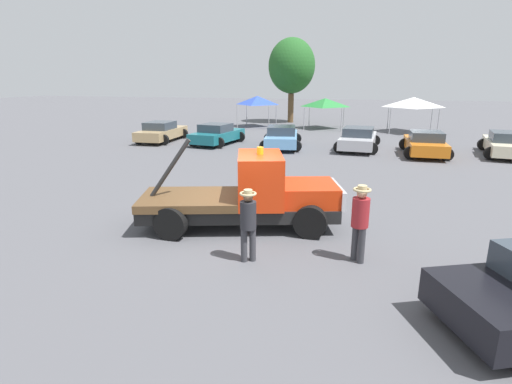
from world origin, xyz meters
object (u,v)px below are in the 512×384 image
object	(u,v)px
parked_car_tan	(161,132)
canopy_tent_white	(413,102)
parked_car_skyblue	(282,137)
parked_car_cream	(506,144)
parked_car_orange	(425,144)
tree_left	(292,66)
parked_car_silver	(358,139)
canopy_tent_green	(325,103)
tow_truck	(251,196)
parked_car_teal	(217,134)
canopy_tent_blue	(257,100)
person_near_truck	(360,217)
person_at_hood	(248,220)

from	to	relation	value
parked_car_tan	canopy_tent_white	bearing A→B (deg)	-62.77
parked_car_skyblue	parked_car_cream	size ratio (longest dim) A/B	0.97
parked_car_orange	tree_left	size ratio (longest dim) A/B	0.58
parked_car_silver	parked_car_orange	bearing A→B (deg)	-102.15
parked_car_skyblue	parked_car_cream	xyz separation A→B (m)	(12.36, 0.48, 0.00)
parked_car_skyblue	canopy_tent_green	bearing A→B (deg)	-17.15
parked_car_tan	parked_car_orange	size ratio (longest dim) A/B	1.05
tow_truck	parked_car_tan	distance (m)	17.54
parked_car_cream	canopy_tent_white	world-z (taller)	canopy_tent_white
tow_truck	parked_car_teal	bearing A→B (deg)	97.42
canopy_tent_blue	parked_car_skyblue	bearing A→B (deg)	-67.35
parked_car_skyblue	parked_car_cream	distance (m)	12.37
person_near_truck	canopy_tent_green	distance (m)	26.40
parked_car_skyblue	parked_car_cream	world-z (taller)	same
parked_car_tan	parked_car_silver	bearing A→B (deg)	-92.00
parked_car_tan	parked_car_teal	distance (m)	4.10
person_at_hood	person_near_truck	bearing A→B (deg)	78.28
parked_car_orange	canopy_tent_white	xyz separation A→B (m)	(0.23, 10.49, 1.70)
parked_car_silver	parked_car_cream	distance (m)	7.81
parked_car_tan	canopy_tent_blue	size ratio (longest dim) A/B	1.64
parked_car_orange	tree_left	distance (m)	19.43
canopy_tent_white	person_near_truck	bearing A→B (deg)	-97.63
person_near_truck	canopy_tent_green	world-z (taller)	canopy_tent_green
tow_truck	parked_car_tan	xyz separation A→B (m)	(-10.38, 14.14, -0.25)
person_at_hood	canopy_tent_white	world-z (taller)	canopy_tent_white
canopy_tent_blue	person_at_hood	bearing A→B (deg)	-75.17
parked_car_orange	tree_left	xyz separation A→B (m)	(-10.47, 15.70, 4.66)
person_near_truck	parked_car_orange	bearing A→B (deg)	-145.47
tow_truck	canopy_tent_blue	size ratio (longest dim) A/B	2.01
person_near_truck	parked_car_teal	size ratio (longest dim) A/B	0.40
tree_left	parked_car_cream	bearing A→B (deg)	-45.21
parked_car_orange	canopy_tent_white	distance (m)	10.63
parked_car_orange	tree_left	world-z (taller)	tree_left
tow_truck	person_at_hood	size ratio (longest dim) A/B	3.42
parked_car_orange	canopy_tent_white	size ratio (longest dim) A/B	1.31
parked_car_silver	parked_car_cream	size ratio (longest dim) A/B	0.98
parked_car_orange	person_near_truck	bearing A→B (deg)	167.40
parked_car_tan	tree_left	distance (m)	16.71
parked_car_cream	tree_left	size ratio (longest dim) A/B	0.64
canopy_tent_green	tree_left	bearing A→B (deg)	130.62
canopy_tent_green	canopy_tent_white	distance (m)	6.98
parked_car_teal	parked_car_skyblue	distance (m)	4.30
person_at_hood	canopy_tent_white	bearing A→B (deg)	140.30
tree_left	person_at_hood	bearing A→B (deg)	-81.09
parked_car_cream	canopy_tent_green	xyz separation A→B (m)	(-10.91, 10.39, 1.53)
canopy_tent_white	tree_left	world-z (taller)	tree_left
parked_car_tan	canopy_tent_white	world-z (taller)	canopy_tent_white
parked_car_skyblue	parked_car_orange	size ratio (longest dim) A/B	1.08
person_near_truck	canopy_tent_blue	world-z (taller)	canopy_tent_blue
parked_car_skyblue	canopy_tent_blue	distance (m)	11.79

